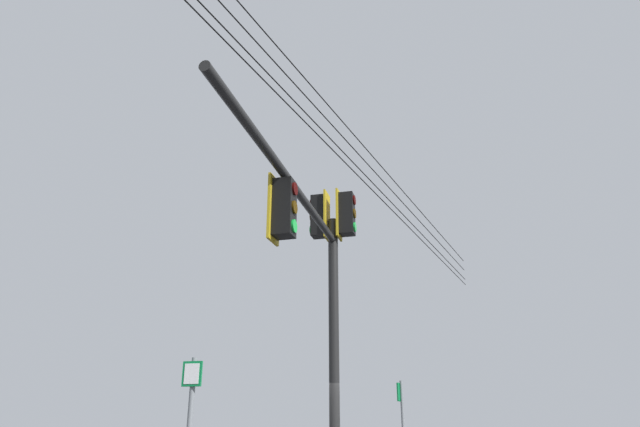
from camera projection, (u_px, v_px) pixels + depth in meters
signal_mast_assembly at (320, 262)px, 10.51m from camera, size 6.17×2.55×6.40m
overhead_wire_span at (351, 152)px, 13.57m from camera, size 23.42×2.87×1.35m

